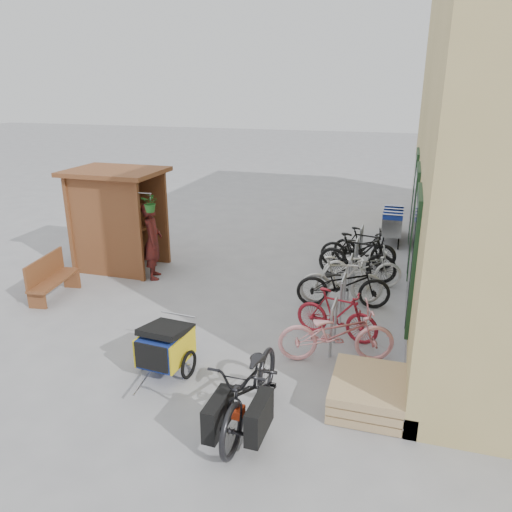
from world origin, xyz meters
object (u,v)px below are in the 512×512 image
(bike_6, at_px, (358,248))
(bike_2, at_px, (343,284))
(bike_3, at_px, (341,280))
(child_trailer, at_px, (165,345))
(kiosk, at_px, (114,206))
(bike_1, at_px, (337,314))
(bench, at_px, (51,277))
(pallet_stack, at_px, (368,392))
(bike_7, at_px, (364,247))
(shopping_carts, at_px, (393,220))
(bike_0, at_px, (336,333))
(bike_4, at_px, (362,267))
(cargo_bike, at_px, (251,388))
(person_kiosk, at_px, (153,241))
(bike_5, at_px, (357,257))

(bike_6, bearing_deg, bike_2, 172.47)
(bike_3, bearing_deg, child_trailer, 131.79)
(bike_2, relative_size, bike_6, 1.02)
(kiosk, height_order, bike_1, kiosk)
(bike_2, bearing_deg, bench, 91.59)
(pallet_stack, bearing_deg, bike_7, 95.80)
(bike_6, bearing_deg, pallet_stack, -179.05)
(child_trailer, bearing_deg, shopping_carts, 73.76)
(bench, bearing_deg, bike_2, 4.18)
(bench, distance_m, bike_2, 6.05)
(bike_0, xyz_separation_m, bike_6, (-0.10, 4.51, -0.01))
(bike_4, bearing_deg, pallet_stack, 177.61)
(cargo_bike, relative_size, bike_4, 1.23)
(pallet_stack, height_order, bike_4, bike_4)
(pallet_stack, bearing_deg, bike_0, 119.35)
(child_trailer, xyz_separation_m, bike_1, (2.38, 1.87, -0.01))
(bench, bearing_deg, bike_4, 13.99)
(bike_0, xyz_separation_m, bike_4, (0.10, 3.31, -0.04))
(bike_1, distance_m, bike_6, 3.75)
(shopping_carts, height_order, bike_7, shopping_carts)
(person_kiosk, relative_size, bike_3, 1.04)
(bike_1, height_order, bike_6, bike_6)
(pallet_stack, xyz_separation_m, bike_7, (-0.58, 5.75, 0.26))
(bike_2, distance_m, bike_5, 1.56)
(child_trailer, xyz_separation_m, bike_4, (2.58, 4.42, -0.02))
(cargo_bike, distance_m, bike_5, 5.63)
(bike_5, bearing_deg, bench, 123.49)
(cargo_bike, distance_m, person_kiosk, 5.73)
(child_trailer, bearing_deg, bike_4, 64.25)
(shopping_carts, relative_size, bike_7, 1.19)
(cargo_bike, bearing_deg, kiosk, 137.37)
(bike_2, height_order, bike_4, bike_2)
(bike_1, distance_m, bike_4, 2.56)
(kiosk, relative_size, bike_6, 1.37)
(bike_0, height_order, bike_3, bike_3)
(child_trailer, bearing_deg, kiosk, 133.82)
(child_trailer, xyz_separation_m, person_kiosk, (-2.06, 3.56, 0.42))
(kiosk, distance_m, shopping_carts, 7.63)
(bike_5, bearing_deg, bike_7, 4.28)
(shopping_carts, height_order, person_kiosk, person_kiosk)
(bike_5, bearing_deg, bike_1, -172.75)
(bench, bearing_deg, child_trailer, -36.19)
(bike_6, bearing_deg, bike_3, 170.84)
(pallet_stack, xyz_separation_m, bench, (-6.67, 1.89, 0.24))
(bench, relative_size, bike_7, 0.92)
(bike_1, relative_size, bike_5, 0.83)
(bench, relative_size, person_kiosk, 0.82)
(shopping_carts, xyz_separation_m, bike_4, (-0.50, -3.71, -0.13))
(cargo_bike, relative_size, bike_6, 1.16)
(person_kiosk, height_order, bike_0, person_kiosk)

